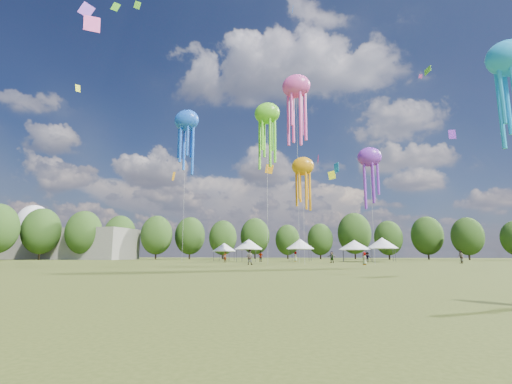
# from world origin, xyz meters

# --- Properties ---
(ground) EXTENTS (300.00, 300.00, 0.00)m
(ground) POSITION_xyz_m (0.00, 0.00, 0.00)
(ground) COLOR #384416
(ground) RESTS_ON ground
(spectator_near) EXTENTS (0.96, 0.78, 1.85)m
(spectator_near) POSITION_xyz_m (-8.36, 31.59, 0.93)
(spectator_near) COLOR gray
(spectator_near) RESTS_ON ground
(spectators_far) EXTENTS (35.76, 22.30, 1.86)m
(spectators_far) POSITION_xyz_m (1.45, 48.42, 0.87)
(spectators_far) COLOR gray
(spectators_far) RESTS_ON ground
(festival_tents) EXTENTS (35.09, 12.78, 4.33)m
(festival_tents) POSITION_xyz_m (-3.33, 57.12, 3.10)
(festival_tents) COLOR #47474C
(festival_tents) RESTS_ON ground
(show_kites) EXTENTS (53.92, 13.02, 30.16)m
(show_kites) POSITION_xyz_m (4.57, 40.66, 22.19)
(show_kites) COLOR #62DA24
(show_kites) RESTS_ON ground
(small_kites) EXTENTS (77.56, 59.03, 45.06)m
(small_kites) POSITION_xyz_m (0.52, 41.85, 28.89)
(small_kites) COLOR #62DA24
(small_kites) RESTS_ON ground
(treeline) EXTENTS (201.57, 95.24, 13.43)m
(treeline) POSITION_xyz_m (-3.87, 62.51, 6.54)
(treeline) COLOR #38281C
(treeline) RESTS_ON ground
(hangar) EXTENTS (40.00, 12.00, 8.00)m
(hangar) POSITION_xyz_m (-72.00, 72.00, 4.00)
(hangar) COLOR gray
(hangar) RESTS_ON ground
(radome) EXTENTS (9.00, 9.00, 16.00)m
(radome) POSITION_xyz_m (-88.00, 78.00, 9.99)
(radome) COLOR white
(radome) RESTS_ON ground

